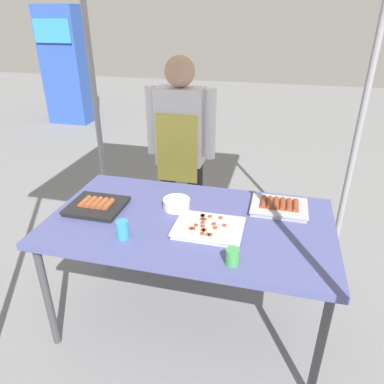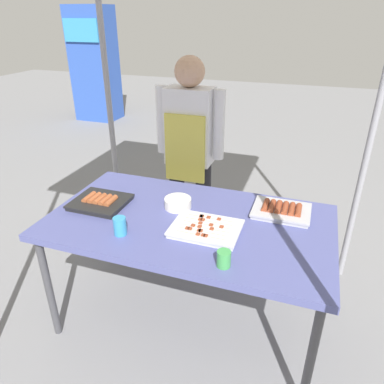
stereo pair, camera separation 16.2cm
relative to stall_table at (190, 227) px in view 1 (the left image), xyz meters
name	(u,v)px [view 1 (the left image)]	position (x,y,z in m)	size (l,w,h in m)	color
ground_plane	(190,316)	(0.00, 0.00, -0.70)	(18.00, 18.00, 0.00)	slate
stall_table	(190,227)	(0.00, 0.00, 0.00)	(1.60, 0.90, 0.75)	#4C518C
tray_grilled_sausages	(97,206)	(-0.57, -0.02, 0.07)	(0.32, 0.29, 0.05)	black
tray_meat_skewers	(209,228)	(0.13, -0.09, 0.07)	(0.37, 0.27, 0.04)	silver
tray_pork_links	(279,206)	(0.49, 0.24, 0.07)	(0.33, 0.26, 0.05)	#ADADB2
condiment_bowl	(176,204)	(-0.11, 0.11, 0.08)	(0.16, 0.16, 0.06)	silver
drink_cup_near_edge	(123,229)	(-0.29, -0.26, 0.10)	(0.07, 0.07, 0.10)	#338CBF
drink_cup_by_wok	(232,257)	(0.29, -0.34, 0.09)	(0.07, 0.07, 0.08)	#3F994C
vendor_woman	(181,146)	(-0.26, 0.75, 0.22)	(0.52, 0.23, 1.55)	black
neighbor_stall_left	(67,66)	(-3.26, 4.15, 0.27)	(0.72, 0.57, 1.93)	#2D51B2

